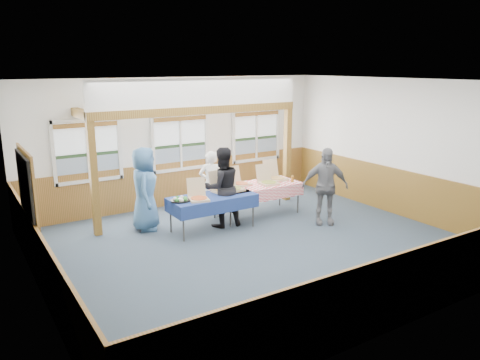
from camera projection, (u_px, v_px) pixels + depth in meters
name	position (u px, v px, depth m)	size (l,w,h in m)	color
floor	(257.00, 245.00, 9.28)	(8.00, 8.00, 0.00)	#2A3745
ceiling	(259.00, 81.00, 8.52)	(8.00, 8.00, 0.00)	white
wall_back	(180.00, 142.00, 11.78)	(8.00, 8.00, 0.00)	silver
wall_front	(411.00, 216.00, 6.02)	(8.00, 8.00, 0.00)	silver
wall_left	(32.00, 198.00, 6.83)	(8.00, 8.00, 0.00)	silver
wall_right	(399.00, 148.00, 10.97)	(8.00, 8.00, 0.00)	silver
wainscot_back	(181.00, 182.00, 12.01)	(7.98, 0.05, 1.10)	brown
wainscot_front	(402.00, 289.00, 6.30)	(7.98, 0.05, 1.10)	brown
wainscot_left	(41.00, 264.00, 7.10)	(0.05, 6.98, 1.10)	brown
wainscot_right	(394.00, 191.00, 11.21)	(0.05, 6.98, 1.10)	brown
cased_opening	(29.00, 217.00, 7.73)	(0.06, 1.30, 2.10)	#343434
window_left	(87.00, 147.00, 10.53)	(1.56, 0.10, 1.46)	silver
window_mid	(180.00, 139.00, 11.72)	(1.56, 0.10, 1.46)	silver
window_right	(256.00, 132.00, 12.91)	(1.56, 0.10, 1.46)	silver
post_left	(94.00, 180.00, 9.59)	(0.15, 0.15, 2.40)	brown
post_right	(287.00, 155.00, 12.18)	(0.15, 0.15, 2.40)	brown
cross_beam	(201.00, 110.00, 10.58)	(5.15, 0.18, 0.18)	brown
table_left	(212.00, 198.00, 10.03)	(2.04, 1.56, 0.76)	#343434
table_right	(257.00, 187.00, 10.97)	(2.26, 1.78, 0.76)	#343434
pizza_box_a	(198.00, 197.00, 9.71)	(0.49, 0.55, 0.42)	tan
pizza_box_b	(222.00, 189.00, 10.31)	(0.47, 0.55, 0.45)	tan
pizza_box_c	(232.00, 187.00, 10.48)	(0.43, 0.53, 0.47)	tan
pizza_box_d	(240.00, 182.00, 10.92)	(0.49, 0.55, 0.42)	tan
pizza_box_e	(268.00, 181.00, 11.01)	(0.42, 0.51, 0.44)	tan
pizza_box_f	(276.00, 177.00, 11.40)	(0.44, 0.53, 0.47)	tan
veggie_tray	(180.00, 200.00, 9.62)	(0.40, 0.40, 0.09)	black
drink_glass	(292.00, 179.00, 11.18)	(0.07, 0.07, 0.15)	#9A6219
woman_white	(211.00, 184.00, 10.97)	(0.57, 0.37, 1.56)	silver
woman_black	(222.00, 187.00, 10.22)	(0.86, 0.67, 1.77)	black
man_blue	(145.00, 189.00, 10.01)	(0.89, 0.58, 1.81)	#39628E
person_grey	(325.00, 186.00, 10.38)	(1.02, 0.42, 1.74)	slate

